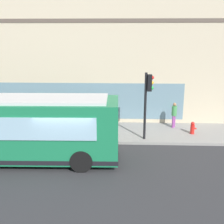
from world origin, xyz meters
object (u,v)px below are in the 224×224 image
at_px(pedestrian_by_light_pole, 174,113).
at_px(city_bus_nearside, 11,129).
at_px(fire_hydrant, 193,128).
at_px(traffic_light_near_corner, 148,93).

bearing_deg(pedestrian_by_light_pole, city_bus_nearside, 119.84).
height_order(fire_hydrant, pedestrian_by_light_pole, pedestrian_by_light_pole).
distance_m(traffic_light_near_corner, pedestrian_by_light_pole, 3.30).
bearing_deg(pedestrian_by_light_pole, traffic_light_near_corner, 138.54).
height_order(city_bus_nearside, pedestrian_by_light_pole, city_bus_nearside).
bearing_deg(traffic_light_near_corner, city_bus_nearside, 112.50).
bearing_deg(traffic_light_near_corner, fire_hydrant, -71.04).
relative_size(city_bus_nearside, traffic_light_near_corner, 2.70).
height_order(city_bus_nearside, traffic_light_near_corner, traffic_light_near_corner).
height_order(traffic_light_near_corner, fire_hydrant, traffic_light_near_corner).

